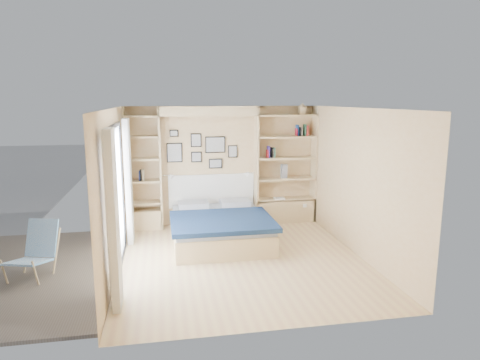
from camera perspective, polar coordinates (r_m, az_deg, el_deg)
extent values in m
plane|color=#DABD82|center=(7.27, 0.25, -10.57)|extent=(4.50, 4.50, 0.00)
plane|color=tan|center=(9.10, -2.36, 1.95)|extent=(4.00, 0.00, 4.00)
plane|color=tan|center=(4.78, 5.28, -6.23)|extent=(4.00, 0.00, 4.00)
plane|color=tan|center=(6.84, -16.45, -1.45)|extent=(0.00, 4.50, 4.50)
plane|color=tan|center=(7.53, 15.38, -0.28)|extent=(0.00, 4.50, 4.50)
plane|color=white|center=(6.77, 0.27, 9.55)|extent=(4.50, 4.50, 0.00)
cube|color=#D0B981|center=(8.84, -10.58, 1.51)|extent=(0.04, 0.35, 2.50)
cube|color=#D0B981|center=(9.05, 2.19, 1.90)|extent=(0.04, 0.35, 2.50)
cube|color=#D0B981|center=(8.78, -4.22, 9.15)|extent=(2.00, 0.35, 0.20)
cube|color=#D0B981|center=(9.41, 9.82, 2.09)|extent=(0.04, 0.35, 2.50)
cube|color=#D0B981|center=(8.87, -14.98, 1.36)|extent=(0.04, 0.35, 2.50)
cube|color=#D0B981|center=(9.42, 6.02, -4.02)|extent=(1.30, 0.35, 0.50)
cube|color=#D0B981|center=(9.07, -12.57, -5.13)|extent=(0.70, 0.35, 0.40)
cube|color=black|center=(6.70, -16.64, 6.78)|extent=(0.04, 2.08, 0.06)
cube|color=black|center=(7.18, -15.69, -11.00)|extent=(0.04, 2.08, 0.06)
cube|color=black|center=(5.88, -17.09, -4.94)|extent=(0.04, 0.06, 2.20)
cube|color=black|center=(7.86, -15.43, -0.96)|extent=(0.04, 0.06, 2.20)
cube|color=silver|center=(6.86, -16.23, -2.50)|extent=(0.01, 2.00, 2.20)
cube|color=white|center=(5.59, -16.51, -5.19)|extent=(0.10, 0.45, 2.30)
cube|color=white|center=(8.11, -14.65, -0.20)|extent=(0.10, 0.45, 2.30)
cube|color=#D0B981|center=(9.36, 6.05, -2.54)|extent=(1.30, 0.35, 0.04)
cube|color=#D0B981|center=(9.26, 6.10, 0.17)|extent=(1.30, 0.35, 0.04)
cube|color=#D0B981|center=(9.19, 6.16, 2.93)|extent=(1.30, 0.35, 0.04)
cube|color=#D0B981|center=(9.14, 6.21, 5.72)|extent=(1.30, 0.35, 0.04)
cube|color=#D0B981|center=(9.11, 6.27, 8.54)|extent=(1.30, 0.35, 0.04)
cube|color=#D0B981|center=(8.98, -12.66, -2.98)|extent=(0.70, 0.35, 0.04)
cube|color=#D0B981|center=(8.89, -12.78, -0.16)|extent=(0.70, 0.35, 0.04)
cube|color=#D0B981|center=(8.82, -12.90, 2.71)|extent=(0.70, 0.35, 0.04)
cube|color=#D0B981|center=(8.77, -13.03, 5.63)|extent=(0.70, 0.35, 0.04)
cube|color=#D0B981|center=(8.74, -13.14, 8.24)|extent=(0.70, 0.35, 0.04)
cube|color=#D0B981|center=(8.10, -2.75, -6.89)|extent=(1.72, 2.15, 0.38)
cube|color=#A1A5AF|center=(8.03, -2.76, -5.27)|extent=(1.68, 2.11, 0.10)
cube|color=#11233F|center=(7.67, -2.40, -5.51)|extent=(1.82, 1.50, 0.08)
cube|color=#A1A5AF|center=(8.71, -6.26, -3.31)|extent=(0.59, 0.43, 0.12)
cube|color=#A1A5AF|center=(8.81, -0.67, -3.08)|extent=(0.59, 0.43, 0.12)
cube|color=white|center=(9.13, -3.80, -1.41)|extent=(1.82, 0.04, 0.70)
cube|color=black|center=(8.95, -8.72, 3.62)|extent=(0.32, 0.02, 0.40)
cube|color=gray|center=(8.94, -8.72, 3.61)|extent=(0.28, 0.01, 0.36)
cube|color=black|center=(8.94, -5.88, 5.30)|extent=(0.22, 0.02, 0.28)
cube|color=gray|center=(8.93, -5.87, 5.29)|extent=(0.18, 0.01, 0.24)
cube|color=black|center=(8.98, -5.83, 3.08)|extent=(0.22, 0.02, 0.22)
cube|color=gray|center=(8.97, -5.83, 3.07)|extent=(0.18, 0.01, 0.18)
cube|color=black|center=(8.99, -3.31, 4.73)|extent=(0.42, 0.02, 0.34)
cube|color=gray|center=(8.98, -3.31, 4.72)|extent=(0.38, 0.01, 0.30)
cube|color=black|center=(9.04, -3.29, 2.21)|extent=(0.28, 0.02, 0.20)
cube|color=gray|center=(9.03, -3.28, 2.20)|extent=(0.24, 0.01, 0.16)
cube|color=black|center=(9.06, -0.98, 3.84)|extent=(0.20, 0.02, 0.26)
cube|color=gray|center=(9.05, -0.97, 3.83)|extent=(0.16, 0.01, 0.22)
cube|color=black|center=(8.91, -8.80, 6.18)|extent=(0.18, 0.02, 0.14)
cube|color=gray|center=(8.90, -8.79, 6.17)|extent=(0.14, 0.01, 0.10)
cylinder|color=silver|center=(8.78, -9.64, 0.63)|extent=(0.20, 0.02, 0.02)
cone|color=white|center=(8.79, -8.98, 0.52)|extent=(0.13, 0.12, 0.15)
cylinder|color=silver|center=(8.97, 1.41, 0.98)|extent=(0.20, 0.02, 0.02)
cone|color=white|center=(8.95, 0.78, 0.84)|extent=(0.13, 0.12, 0.15)
cube|color=maroon|center=(9.06, 3.68, 3.51)|extent=(0.02, 0.15, 0.16)
cube|color=navy|center=(9.06, 3.81, 3.77)|extent=(0.03, 0.15, 0.25)
cube|color=black|center=(9.08, 4.27, 3.68)|extent=(0.03, 0.15, 0.22)
cube|color=beige|center=(9.09, 4.31, 3.58)|extent=(0.04, 0.15, 0.18)
cube|color=#225440|center=(9.10, 4.54, 3.67)|extent=(0.03, 0.15, 0.21)
cube|color=maroon|center=(9.19, 7.57, 6.34)|extent=(0.02, 0.15, 0.16)
cube|color=navy|center=(9.19, 7.63, 6.58)|extent=(0.03, 0.15, 0.23)
cube|color=black|center=(9.22, 8.02, 6.43)|extent=(0.03, 0.15, 0.19)
cube|color=tan|center=(9.22, 8.11, 6.43)|extent=(0.04, 0.15, 0.19)
cube|color=#26593F|center=(9.25, 8.63, 6.61)|extent=(0.03, 0.15, 0.24)
cube|color=#A51E1E|center=(9.26, 8.86, 6.53)|extent=(0.03, 0.15, 0.22)
cube|color=navy|center=(8.87, -13.24, 0.57)|extent=(0.02, 0.15, 0.20)
cube|color=black|center=(8.86, -13.11, 0.64)|extent=(0.03, 0.15, 0.22)
cube|color=#BFB28C|center=(8.86, -12.74, 0.68)|extent=(0.03, 0.15, 0.23)
cube|color=#D0B981|center=(9.20, 8.29, 9.11)|extent=(0.13, 0.13, 0.15)
cone|color=#D0B981|center=(9.20, 8.31, 9.83)|extent=(0.20, 0.20, 0.08)
cube|color=slate|center=(9.22, 5.88, 1.20)|extent=(0.12, 0.12, 0.30)
cube|color=white|center=(9.25, 5.25, -2.45)|extent=(0.22, 0.16, 0.03)
cube|color=brown|center=(7.53, -28.35, -11.13)|extent=(3.20, 4.00, 0.05)
cylinder|color=tan|center=(7.07, -28.93, -10.75)|extent=(0.07, 0.14, 0.42)
cylinder|color=tan|center=(6.82, -25.60, -11.22)|extent=(0.07, 0.14, 0.42)
cylinder|color=tan|center=(7.49, -26.47, -8.47)|extent=(0.12, 0.34, 0.69)
cylinder|color=tan|center=(7.26, -23.28, -8.81)|extent=(0.12, 0.34, 0.69)
cube|color=teal|center=(7.08, -26.42, -9.75)|extent=(0.62, 0.69, 0.15)
cube|color=teal|center=(7.33, -24.91, -6.99)|extent=(0.53, 0.35, 0.56)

